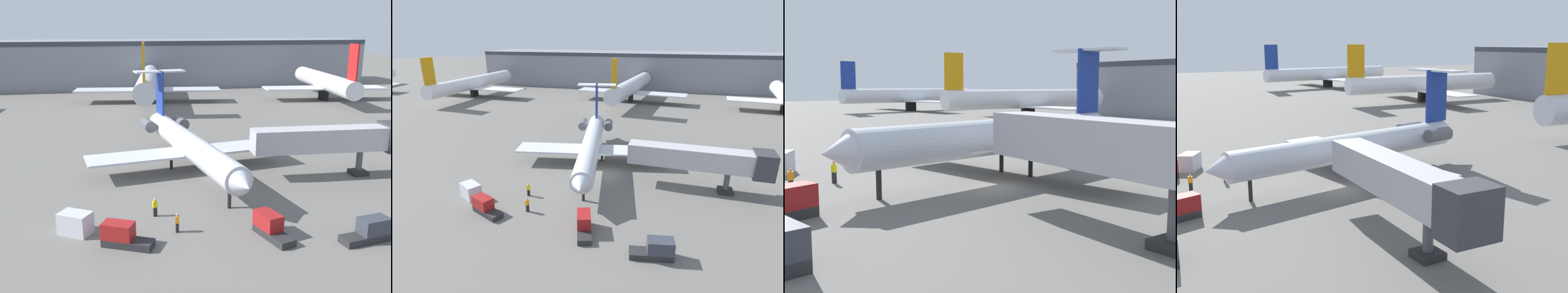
% 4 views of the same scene
% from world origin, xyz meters
% --- Properties ---
extents(ground_plane, '(400.00, 400.00, 0.10)m').
position_xyz_m(ground_plane, '(0.00, 0.00, -0.05)').
color(ground_plane, '#66635E').
extents(regional_jet, '(23.66, 30.47, 10.67)m').
position_xyz_m(regional_jet, '(-2.56, 3.41, 3.39)').
color(regional_jet, silver).
rests_on(regional_jet, ground_plane).
extents(jet_bridge, '(17.76, 3.80, 5.94)m').
position_xyz_m(jet_bridge, '(13.74, -1.89, 4.27)').
color(jet_bridge, '#ADADB2').
rests_on(jet_bridge, ground_plane).
extents(ground_crew_marshaller, '(0.36, 0.46, 1.69)m').
position_xyz_m(ground_crew_marshaller, '(-6.24, -12.55, 0.86)').
color(ground_crew_marshaller, black).
rests_on(ground_crew_marshaller, ground_plane).
extents(ground_crew_loader, '(0.44, 0.32, 1.69)m').
position_xyz_m(ground_crew_loader, '(-7.69, -9.01, 0.86)').
color(ground_crew_loader, black).
rests_on(ground_crew_loader, ground_plane).
extents(baggage_tug_lead, '(2.45, 4.23, 1.90)m').
position_xyz_m(baggage_tug_lead, '(1.05, -14.71, 0.84)').
color(baggage_tug_lead, '#262628').
rests_on(baggage_tug_lead, ground_plane).
extents(cargo_container_uld, '(3.03, 2.74, 1.84)m').
position_xyz_m(cargo_container_uld, '(-14.47, -11.17, 0.92)').
color(cargo_container_uld, silver).
rests_on(cargo_container_uld, ground_plane).
extents(parked_airliner_west_end, '(35.41, 41.81, 13.22)m').
position_xyz_m(parked_airliner_west_end, '(-98.94, 44.88, 4.20)').
color(parked_airliner_west_end, silver).
rests_on(parked_airliner_west_end, ground_plane).
extents(parked_airliner_west_mid, '(33.49, 39.68, 13.34)m').
position_xyz_m(parked_airliner_west_mid, '(-52.41, 48.15, 4.26)').
color(parked_airliner_west_mid, white).
rests_on(parked_airliner_west_mid, ground_plane).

